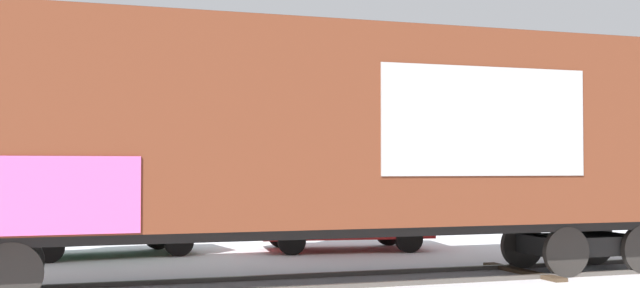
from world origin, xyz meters
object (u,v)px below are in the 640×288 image
Objects in this scene: freight_car at (307,132)px; parked_car_red at (341,212)px; flagpole at (23,65)px; parked_car_green at (106,219)px.

freight_car is 4.00× the size of parked_car_red.
freight_car is 2.22× the size of flagpole.
parked_car_red is (2.58, 5.11, -1.69)m from freight_car.
flagpole is 1.80× the size of parked_car_green.
flagpole reaches higher than parked_car_red.
parked_car_green is at bearing 116.77° from freight_car.
parked_car_green is (1.90, -7.55, -4.35)m from flagpole.
flagpole is at bearing 104.15° from parked_car_green.
flagpole is 8.92m from parked_car_green.
freight_car is 14.34m from flagpole.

